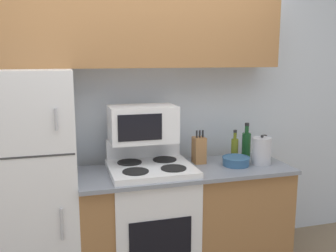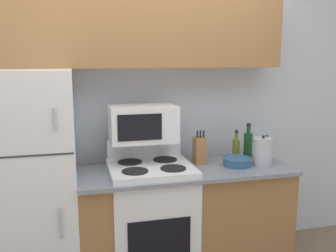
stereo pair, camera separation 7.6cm
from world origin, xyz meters
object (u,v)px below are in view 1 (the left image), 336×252
object	(u,v)px
refrigerator	(31,185)
bowl	(236,161)
microwave	(143,124)
bottle_cooking_spray	(264,150)
stove	(151,220)
bottle_olive_oil	(235,148)
kettle	(261,151)
bottle_wine_green	(246,143)
knife_block	(199,150)

from	to	relation	value
refrigerator	bowl	bearing A→B (deg)	-3.83
microwave	bottle_cooking_spray	world-z (taller)	microwave
refrigerator	bowl	world-z (taller)	refrigerator
stove	bottle_olive_oil	distance (m)	0.92
stove	kettle	xyz separation A→B (m)	(0.91, -0.06, 0.51)
microwave	bottle_olive_oil	world-z (taller)	microwave
bottle_wine_green	knife_block	bearing A→B (deg)	-170.96
refrigerator	stove	xyz separation A→B (m)	(0.88, -0.07, -0.35)
bottle_cooking_spray	bottle_olive_oil	xyz separation A→B (m)	(-0.24, 0.08, 0.02)
bowl	kettle	bearing A→B (deg)	-7.25
stove	bottle_olive_oil	size ratio (longest dim) A/B	4.19
refrigerator	microwave	world-z (taller)	refrigerator
stove	microwave	size ratio (longest dim) A/B	2.11
microwave	knife_block	distance (m)	0.53
stove	kettle	distance (m)	1.05
bowl	stove	bearing A→B (deg)	177.36
bottle_cooking_spray	kettle	bearing A→B (deg)	-131.20
stove	bottle_cooking_spray	world-z (taller)	bottle_cooking_spray
microwave	bottle_wine_green	size ratio (longest dim) A/B	1.72
refrigerator	stove	world-z (taller)	refrigerator
microwave	knife_block	bearing A→B (deg)	-0.36
bowl	bottle_wine_green	world-z (taller)	bottle_wine_green
microwave	bowl	xyz separation A→B (m)	(0.73, -0.15, -0.31)
bottle_cooking_spray	microwave	bearing A→B (deg)	175.41
bowl	bottle_olive_oil	distance (m)	0.17
microwave	bottle_cooking_spray	distance (m)	1.07
bowl	bottle_cooking_spray	bearing A→B (deg)	13.39
kettle	bottle_olive_oil	bearing A→B (deg)	130.78
bowl	refrigerator	bearing A→B (deg)	176.17
refrigerator	bottle_olive_oil	world-z (taller)	refrigerator
stove	microwave	world-z (taller)	microwave
bottle_cooking_spray	bottle_olive_oil	distance (m)	0.25
knife_block	bottle_wine_green	bearing A→B (deg)	9.04
knife_block	bottle_olive_oil	distance (m)	0.32
bottle_cooking_spray	refrigerator	bearing A→B (deg)	178.93
stove	bottle_wine_green	bearing A→B (deg)	12.02
refrigerator	bottle_wine_green	xyz separation A→B (m)	(1.78, 0.12, 0.17)
refrigerator	microwave	bearing A→B (deg)	3.25
stove	bowl	xyz separation A→B (m)	(0.70, -0.03, 0.44)
stove	bottle_cooking_spray	distance (m)	1.11
microwave	bottle_olive_oil	bearing A→B (deg)	-0.22
stove	kettle	world-z (taller)	kettle
refrigerator	bowl	distance (m)	1.58
kettle	knife_block	bearing A→B (deg)	159.50
refrigerator	bottle_cooking_spray	bearing A→B (deg)	-1.07
knife_block	bowl	world-z (taller)	knife_block
stove	microwave	bearing A→B (deg)	106.04
refrigerator	bottle_wine_green	distance (m)	1.79
bowl	bottle_wine_green	size ratio (longest dim) A/B	0.75
bottle_cooking_spray	bottle_olive_oil	size ratio (longest dim) A/B	0.85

